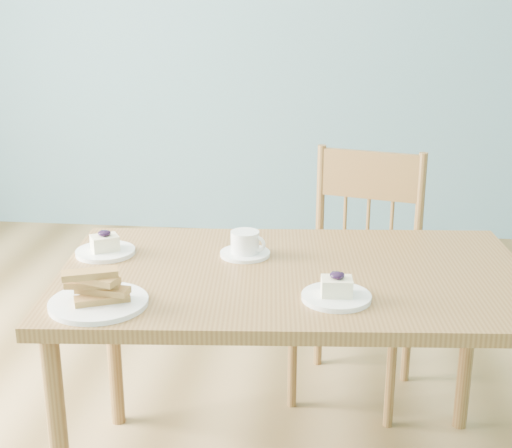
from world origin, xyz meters
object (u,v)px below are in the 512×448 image
Objects in this scene: cheesecake_plate_near at (336,292)px; dining_table at (294,294)px; cheesecake_plate_far at (105,248)px; biscotti_plate at (98,294)px; dining_chair at (358,275)px; coffee_cup at (245,245)px.

dining_table is at bearing 123.17° from cheesecake_plate_near.
cheesecake_plate_near is at bearing -20.72° from cheesecake_plate_far.
dining_table is at bearing 30.87° from biscotti_plate.
cheesecake_plate_far is at bearing -131.37° from dining_chair.
cheesecake_plate_near is 1.01× the size of cheesecake_plate_far.
biscotti_plate reaches higher than cheesecake_plate_far.
dining_chair is at bearing 73.16° from coffee_cup.
cheesecake_plate_near is 0.60m from biscotti_plate.
biscotti_plate reaches higher than dining_table.
cheesecake_plate_far is at bearing 167.11° from dining_table.
dining_table is 0.56m from biscotti_plate.
dining_table is 7.81× the size of cheesecake_plate_far.
cheesecake_plate_far is at bearing -155.94° from coffee_cup.
biscotti_plate is at bearing -109.66° from coffee_cup.
dining_chair reaches higher than cheesecake_plate_far.
coffee_cup is (-0.27, 0.29, 0.01)m from cheesecake_plate_near.
dining_table is 0.21m from coffee_cup.
dining_chair reaches higher than biscotti_plate.
cheesecake_plate_near is 0.72× the size of biscotti_plate.
dining_chair is 0.96m from cheesecake_plate_far.
dining_chair is at bearing 66.13° from dining_table.
dining_table is at bearing -17.21° from coffee_cup.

